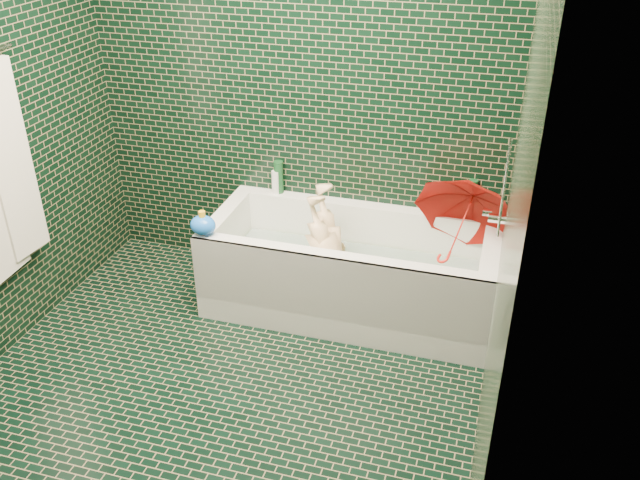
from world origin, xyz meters
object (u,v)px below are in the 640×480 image
(bathtub, at_px, (350,279))
(rubber_duck, at_px, (455,208))
(umbrella, at_px, (460,227))
(child, at_px, (332,265))
(bath_toy, at_px, (203,225))

(bathtub, height_order, rubber_duck, rubber_duck)
(umbrella, relative_size, rubber_duck, 4.91)
(child, relative_size, rubber_duck, 8.16)
(rubber_duck, bearing_deg, bath_toy, -148.45)
(child, bearing_deg, bathtub, 110.35)
(child, distance_m, umbrella, 0.79)
(rubber_duck, bearing_deg, child, -143.89)
(bathtub, bearing_deg, child, -162.71)
(bathtub, xyz_separation_m, child, (-0.10, -0.03, 0.10))
(bath_toy, bearing_deg, rubber_duck, 17.26)
(bathtub, height_order, child, bathtub)
(rubber_duck, bearing_deg, umbrella, -73.27)
(umbrella, distance_m, bath_toy, 1.45)
(bathtub, xyz_separation_m, umbrella, (0.62, 0.07, 0.41))
(bathtub, distance_m, rubber_duck, 0.77)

